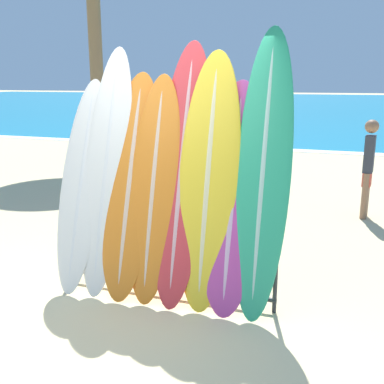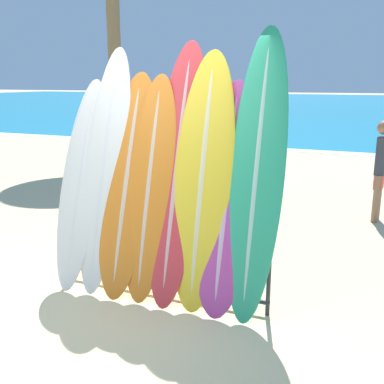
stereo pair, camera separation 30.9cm
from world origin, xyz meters
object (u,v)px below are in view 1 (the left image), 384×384
object	(u,v)px
surfboard_slot_1	(107,170)
surfboard_slot_7	(263,173)
person_near_water	(254,139)
surfboard_slot_6	(233,198)
person_far_right	(230,128)
surfboard_slot_0	(82,185)
person_far_left	(368,165)
surfboard_rack	(166,252)
surfboard_slot_4	(182,173)
person_mid_beach	(113,149)
surfboard_slot_2	(130,185)
surfboard_slot_3	(154,189)
surfboard_slot_5	(208,181)

from	to	relation	value
surfboard_slot_1	surfboard_slot_7	bearing A→B (deg)	-0.28
person_near_water	surfboard_slot_6	bearing A→B (deg)	90.22
surfboard_slot_6	person_far_right	bearing A→B (deg)	104.14
surfboard_slot_0	person_far_left	xyz separation A→B (m)	(2.92, 3.42, -0.23)
surfboard_slot_0	surfboard_rack	bearing A→B (deg)	-3.00
surfboard_slot_4	person_near_water	bearing A→B (deg)	92.97
surfboard_slot_1	person_far_left	bearing A→B (deg)	51.94
surfboard_slot_7	person_mid_beach	distance (m)	4.56
surfboard_slot_7	person_far_right	world-z (taller)	surfboard_slot_7
surfboard_rack	surfboard_slot_7	world-z (taller)	surfboard_slot_7
surfboard_slot_7	person_near_water	xyz separation A→B (m)	(-1.03, 4.93, -0.32)
surfboard_slot_0	surfboard_slot_1	distance (m)	0.32
surfboard_slot_2	person_far_left	distance (m)	4.16
surfboard_slot_1	person_near_water	xyz separation A→B (m)	(0.55, 4.92, -0.25)
surfboard_slot_3	person_near_water	size ratio (longest dim) A/B	1.21
person_far_right	surfboard_slot_5	bearing A→B (deg)	-95.71
surfboard_slot_4	person_mid_beach	bearing A→B (deg)	127.78
surfboard_slot_1	surfboard_slot_7	world-z (taller)	surfboard_slot_7
surfboard_slot_4	surfboard_slot_5	size ratio (longest dim) A/B	1.04
surfboard_rack	surfboard_slot_2	distance (m)	0.75
surfboard_slot_5	person_far_left	bearing A→B (deg)	65.47
person_far_left	surfboard_slot_6	bearing A→B (deg)	166.80
surfboard_slot_5	person_far_left	world-z (taller)	surfboard_slot_5
surfboard_slot_7	person_near_water	bearing A→B (deg)	101.85
surfboard_rack	surfboard_slot_1	size ratio (longest dim) A/B	0.90
surfboard_slot_0	surfboard_slot_6	bearing A→B (deg)	-0.57
surfboard_slot_2	surfboard_slot_3	distance (m)	0.26
surfboard_slot_3	surfboard_slot_4	xyz separation A→B (m)	(0.27, 0.06, 0.16)
surfboard_slot_0	surfboard_slot_3	distance (m)	0.82
surfboard_slot_6	surfboard_slot_7	size ratio (longest dim) A/B	0.82
surfboard_slot_3	person_far_right	size ratio (longest dim) A/B	1.29
person_far_left	surfboard_slot_2	bearing A→B (deg)	153.13
surfboard_slot_4	surfboard_slot_7	distance (m)	0.78
surfboard_slot_4	person_far_right	world-z (taller)	surfboard_slot_4
surfboard_slot_1	surfboard_slot_7	distance (m)	1.59
person_far_left	surfboard_slot_4	bearing A→B (deg)	159.28
surfboard_slot_5	surfboard_slot_6	world-z (taller)	surfboard_slot_5
surfboard_slot_5	surfboard_slot_6	xyz separation A→B (m)	(0.24, -0.02, -0.14)
surfboard_slot_0	surfboard_slot_7	world-z (taller)	surfboard_slot_7
surfboard_slot_0	surfboard_slot_4	distance (m)	1.10
surfboard_rack	surfboard_slot_7	size ratio (longest dim) A/B	0.85
surfboard_slot_5	surfboard_rack	bearing A→B (deg)	-173.05
surfboard_slot_0	person_mid_beach	bearing A→B (deg)	113.22
surfboard_slot_2	person_mid_beach	size ratio (longest dim) A/B	1.32
surfboard_slot_5	surfboard_slot_7	xyz separation A→B (m)	(0.50, 0.03, 0.10)
surfboard_slot_3	person_far_right	bearing A→B (deg)	98.25
person_near_water	surfboard_slot_3	bearing A→B (deg)	81.30
surfboard_rack	person_near_water	world-z (taller)	person_near_water
person_mid_beach	surfboard_slot_4	bearing A→B (deg)	-39.27
surfboard_slot_7	person_far_right	distance (m)	7.58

